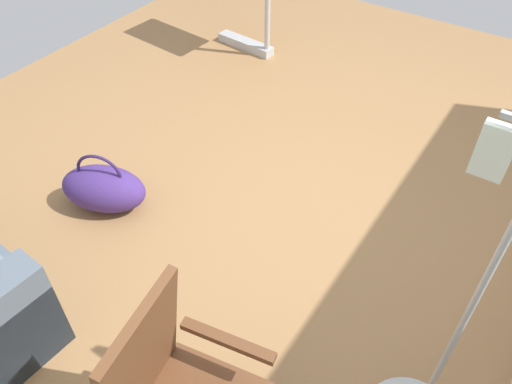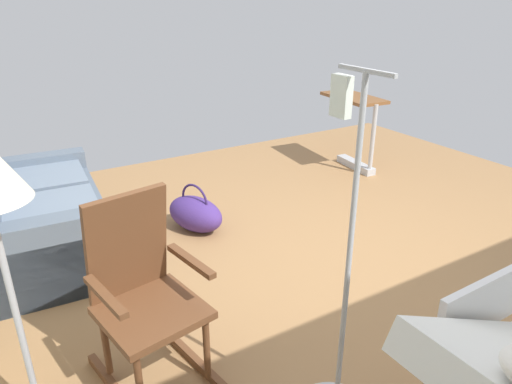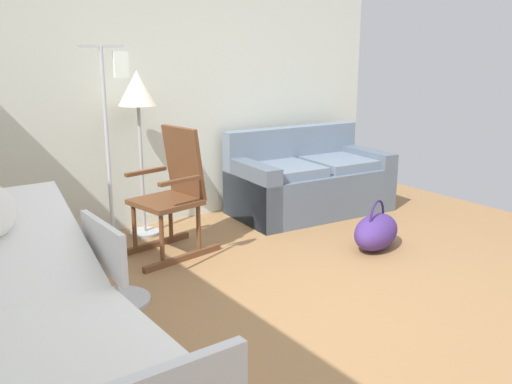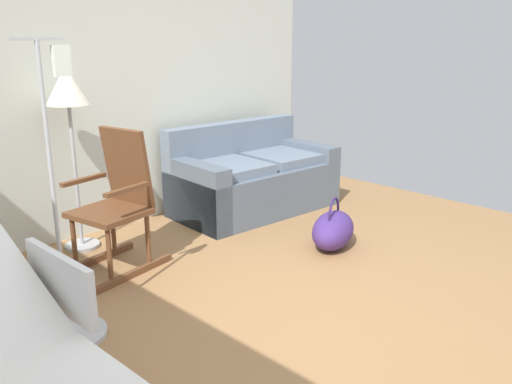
% 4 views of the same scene
% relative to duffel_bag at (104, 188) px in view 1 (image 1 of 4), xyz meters
% --- Properties ---
extents(ground_plane, '(6.32, 6.32, 0.00)m').
position_rel_duffel_bag_xyz_m(ground_plane, '(-1.20, -0.76, -0.15)').
color(ground_plane, '#9E7247').
extents(duffel_bag, '(0.64, 0.50, 0.43)m').
position_rel_duffel_bag_xyz_m(duffel_bag, '(0.00, 0.00, 0.00)').
color(duffel_bag, '#472D7A').
rests_on(duffel_bag, ground).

